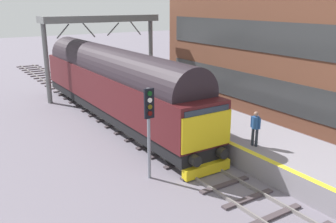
% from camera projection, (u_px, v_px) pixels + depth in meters
% --- Properties ---
extents(ground_plane, '(140.00, 140.00, 0.00)m').
position_uv_depth(ground_plane, '(151.00, 141.00, 20.32)').
color(ground_plane, slate).
rests_on(ground_plane, ground).
extents(track_main, '(2.50, 60.00, 0.15)m').
position_uv_depth(track_main, '(151.00, 140.00, 20.31)').
color(track_main, gray).
rests_on(track_main, ground).
extents(station_platform, '(4.00, 44.00, 1.01)m').
position_uv_depth(station_platform, '(203.00, 122.00, 22.04)').
color(station_platform, gray).
rests_on(station_platform, ground).
extents(diesel_locomotive, '(2.74, 19.50, 4.68)m').
position_uv_depth(diesel_locomotive, '(113.00, 82.00, 23.40)').
color(diesel_locomotive, black).
rests_on(diesel_locomotive, ground).
extents(signal_post_near, '(0.44, 0.22, 4.01)m').
position_uv_depth(signal_post_near, '(149.00, 121.00, 15.32)').
color(signal_post_near, gray).
rests_on(signal_post_near, ground).
extents(platform_number_sign, '(0.10, 0.44, 1.93)m').
position_uv_depth(platform_number_sign, '(216.00, 110.00, 18.09)').
color(platform_number_sign, slate).
rests_on(platform_number_sign, station_platform).
extents(waiting_passenger, '(0.40, 0.50, 1.64)m').
position_uv_depth(waiting_passenger, '(255.00, 125.00, 16.70)').
color(waiting_passenger, '#242A34').
rests_on(waiting_passenger, station_platform).
extents(overhead_footbridge, '(9.30, 2.00, 6.39)m').
position_uv_depth(overhead_footbridge, '(101.00, 24.00, 28.75)').
color(overhead_footbridge, slate).
rests_on(overhead_footbridge, ground).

